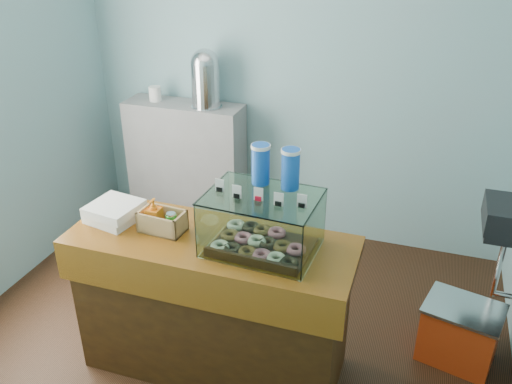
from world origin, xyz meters
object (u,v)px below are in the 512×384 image
(counter, at_px, (213,304))
(coffee_urn, at_px, (205,77))
(display_case, at_px, (264,219))
(red_cooler, at_px, (459,333))

(counter, distance_m, coffee_urn, 1.92)
(display_case, bearing_deg, coffee_urn, 125.80)
(red_cooler, bearing_deg, display_case, -142.02)
(counter, height_order, display_case, display_case)
(display_case, distance_m, red_cooler, 1.49)
(counter, bearing_deg, display_case, 6.37)
(counter, bearing_deg, red_cooler, 20.49)
(counter, distance_m, display_case, 0.68)
(display_case, xyz_separation_m, red_cooler, (1.11, 0.49, -0.87))
(red_cooler, bearing_deg, coffee_urn, 167.74)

